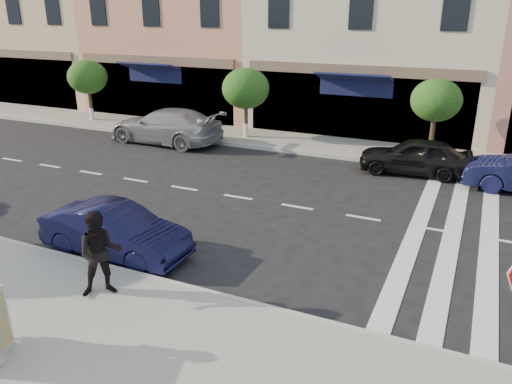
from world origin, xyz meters
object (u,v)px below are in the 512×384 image
walker (100,254)px  car_near_mid (115,231)px  car_far_left (166,126)px  car_far_mid (415,156)px

walker → car_near_mid: bearing=81.8°
walker → car_far_left: walker is taller
walker → car_far_left: (-6.18, 11.26, -0.28)m
car_near_mid → car_far_mid: size_ratio=0.96×
car_far_left → car_far_mid: (10.67, 0.01, -0.10)m
walker → car_far_mid: (4.49, 11.26, -0.38)m
car_far_left → car_near_mid: bearing=30.5°
walker → car_near_mid: size_ratio=0.48×
car_far_left → car_far_mid: car_far_left is taller
car_far_left → car_far_mid: 10.67m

